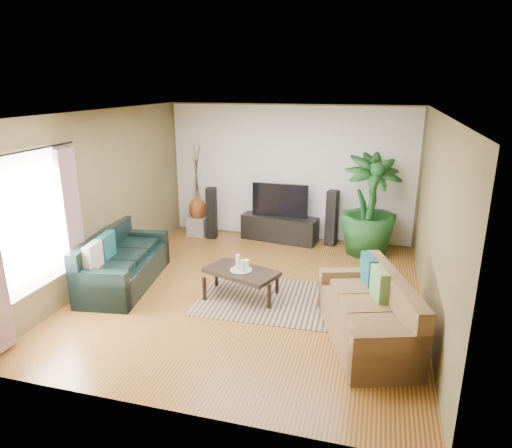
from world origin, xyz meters
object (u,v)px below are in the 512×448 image
(sofa_right, at_px, (367,309))
(speaker_right, at_px, (332,218))
(sofa_left, at_px, (124,259))
(coffee_table, at_px, (241,284))
(potted_plant, at_px, (370,205))
(side_table, at_px, (144,248))
(tv_stand, at_px, (280,228))
(vase, at_px, (198,209))
(speaker_left, at_px, (212,213))
(television, at_px, (280,200))
(pedestal, at_px, (198,226))

(sofa_right, relative_size, speaker_right, 1.68)
(sofa_left, bearing_deg, coffee_table, -97.16)
(potted_plant, xyz_separation_m, side_table, (-3.86, -1.44, -0.69))
(tv_stand, distance_m, vase, 1.76)
(tv_stand, height_order, potted_plant, potted_plant)
(sofa_right, bearing_deg, sofa_left, -119.00)
(speaker_left, xyz_separation_m, vase, (-0.35, 0.11, 0.03))
(sofa_left, xyz_separation_m, tv_stand, (1.92, 2.72, -0.17))
(potted_plant, distance_m, side_table, 4.18)
(sofa_left, relative_size, tv_stand, 1.28)
(vase, bearing_deg, speaker_right, 2.22)
(sofa_right, height_order, speaker_left, speaker_left)
(sofa_left, xyz_separation_m, television, (1.92, 2.72, 0.42))
(speaker_left, xyz_separation_m, side_table, (-0.74, -1.51, -0.29))
(pedestal, distance_m, vase, 0.37)
(tv_stand, bearing_deg, side_table, -132.44)
(sofa_left, bearing_deg, speaker_right, -55.83)
(pedestal, bearing_deg, coffee_table, -55.90)
(sofa_left, xyz_separation_m, speaker_left, (0.53, 2.50, 0.11))
(speaker_left, distance_m, potted_plant, 3.16)
(coffee_table, distance_m, pedestal, 3.10)
(coffee_table, bearing_deg, side_table, 175.37)
(speaker_right, distance_m, side_table, 3.62)
(television, relative_size, vase, 2.27)
(speaker_right, xyz_separation_m, side_table, (-3.16, -1.73, -0.31))
(sofa_right, bearing_deg, tv_stand, -170.06)
(sofa_left, relative_size, vase, 3.96)
(pedestal, bearing_deg, sofa_left, -94.03)
(sofa_right, distance_m, vase, 4.88)
(sofa_left, distance_m, speaker_right, 4.02)
(tv_stand, distance_m, pedestal, 1.74)
(vase, bearing_deg, coffee_table, -55.90)
(coffee_table, bearing_deg, potted_plant, 73.37)
(speaker_right, distance_m, pedestal, 2.80)
(tv_stand, relative_size, side_table, 3.16)
(coffee_table, bearing_deg, speaker_right, 88.27)
(television, bearing_deg, coffee_table, -89.85)
(side_table, bearing_deg, pedestal, 76.66)
(side_table, bearing_deg, potted_plant, 20.40)
(sofa_left, bearing_deg, side_table, 3.04)
(speaker_right, height_order, potted_plant, potted_plant)
(side_table, bearing_deg, sofa_right, -23.05)
(tv_stand, relative_size, potted_plant, 0.82)
(television, bearing_deg, sofa_right, -61.55)
(tv_stand, xyz_separation_m, potted_plant, (1.75, -0.29, 0.68))
(sofa_right, xyz_separation_m, side_table, (-3.97, 1.69, -0.18))
(television, height_order, pedestal, television)
(potted_plant, height_order, pedestal, potted_plant)
(tv_stand, distance_m, potted_plant, 1.90)
(sofa_right, bearing_deg, potted_plant, 163.42)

